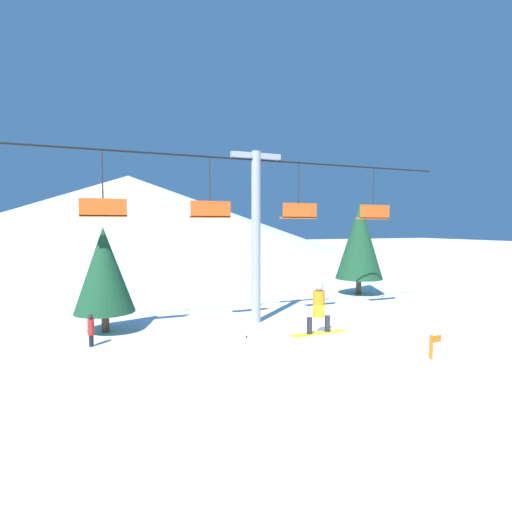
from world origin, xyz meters
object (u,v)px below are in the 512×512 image
(snow_ramp, at_px, (344,392))
(snowboarder, at_px, (319,308))
(pine_tree_near, at_px, (104,270))
(distant_skier, at_px, (91,329))
(trail_marker, at_px, (431,359))

(snow_ramp, relative_size, snowboarder, 2.91)
(pine_tree_near, bearing_deg, snowboarder, -60.98)
(snowboarder, xyz_separation_m, pine_tree_near, (-5.05, 9.10, 0.28))
(snowboarder, distance_m, distant_skier, 9.22)
(snowboarder, height_order, trail_marker, snowboarder)
(snow_ramp, height_order, distant_skier, snow_ramp)
(snow_ramp, relative_size, trail_marker, 3.09)
(snow_ramp, bearing_deg, trail_marker, 17.67)
(snowboarder, bearing_deg, distant_skier, 128.17)
(snow_ramp, xyz_separation_m, snowboarder, (0.32, 1.66, 1.55))
(distant_skier, bearing_deg, snow_ramp, -58.99)
(pine_tree_near, bearing_deg, distant_skier, -105.43)
(pine_tree_near, xyz_separation_m, trail_marker, (8.47, -9.57, -1.91))
(snowboarder, bearing_deg, trail_marker, -7.83)
(pine_tree_near, xyz_separation_m, distant_skier, (-0.55, -1.98, -2.02))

